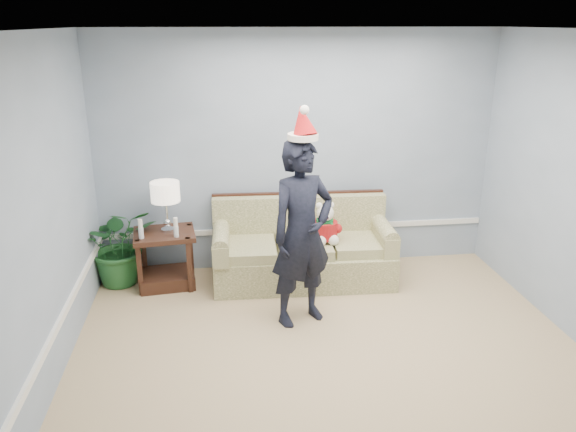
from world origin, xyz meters
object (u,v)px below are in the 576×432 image
Objects in this scene: side_table at (167,264)px; table_lamp at (165,194)px; sofa at (302,251)px; man at (302,234)px; teddy_bear at (325,227)px; houseplant at (120,245)px.

table_lamp is (0.04, 0.03, 0.79)m from side_table.
sofa is at bearing -2.09° from table_lamp.
teddy_bear is (0.37, 0.79, -0.25)m from man.
side_table is at bearing -14.13° from houseplant.
sofa is 4.37× the size of teddy_bear.
side_table is at bearing 171.78° from teddy_bear.
man is at bearing -118.47° from teddy_bear.
man reaches higher than table_lamp.
table_lamp is 0.61× the size of houseplant.
side_table is 1.27× the size of table_lamp.
side_table is 1.52× the size of teddy_bear.
houseplant is at bearing 178.02° from sofa.
table_lamp is 1.74m from teddy_bear.
houseplant is at bearing 169.72° from teddy_bear.
teddy_bear reaches higher than houseplant.
sofa is at bearing -0.84° from side_table.
houseplant is 1.96× the size of teddy_bear.
table_lamp is at bearing 119.34° from man.
table_lamp is 1.20× the size of teddy_bear.
teddy_bear is at bearing -7.10° from houseplant.
table_lamp is 0.31× the size of man.
table_lamp is at bearing 170.60° from teddy_bear.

